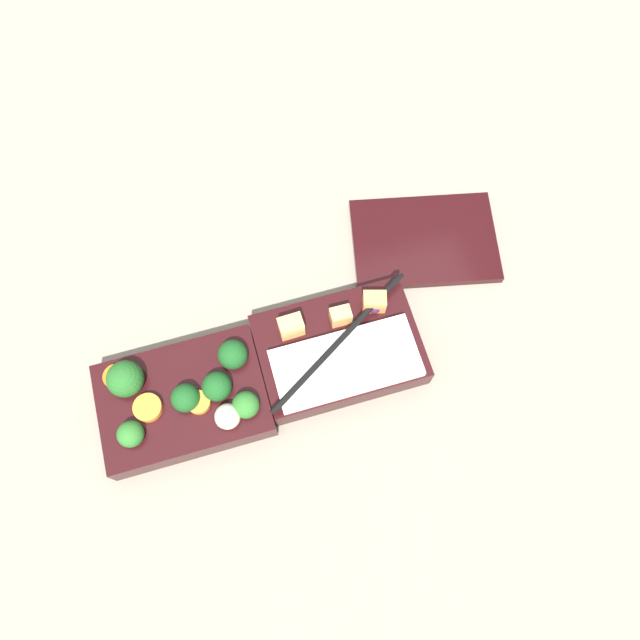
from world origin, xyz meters
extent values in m
plane|color=gray|center=(0.00, 0.00, 0.00)|extent=(3.00, 3.00, 0.00)
cube|color=black|center=(-0.09, -0.01, 0.02)|extent=(0.19, 0.13, 0.04)
sphere|color=#19511E|center=(-0.09, -0.02, 0.05)|extent=(0.03, 0.03, 0.03)
sphere|color=#2D7028|center=(-0.15, -0.04, 0.05)|extent=(0.03, 0.03, 0.03)
sphere|color=#19511E|center=(-0.05, -0.01, 0.05)|extent=(0.03, 0.03, 0.03)
sphere|color=#236023|center=(-0.15, 0.02, 0.05)|extent=(0.04, 0.04, 0.04)
sphere|color=#19511E|center=(-0.02, 0.02, 0.05)|extent=(0.03, 0.03, 0.03)
sphere|color=#2D7028|center=(-0.02, -0.04, 0.05)|extent=(0.03, 0.03, 0.03)
cylinder|color=orange|center=(-0.07, -0.02, 0.04)|extent=(0.04, 0.04, 0.01)
cylinder|color=orange|center=(-0.16, 0.03, 0.04)|extent=(0.04, 0.04, 0.01)
cylinder|color=orange|center=(-0.13, -0.01, 0.04)|extent=(0.04, 0.04, 0.01)
sphere|color=beige|center=(-0.05, -0.05, 0.05)|extent=(0.03, 0.03, 0.03)
cube|color=black|center=(0.10, 0.00, 0.02)|extent=(0.19, 0.13, 0.04)
cube|color=white|center=(0.10, -0.03, 0.04)|extent=(0.17, 0.08, 0.01)
cube|color=#EAB266|center=(0.05, 0.03, 0.05)|extent=(0.03, 0.02, 0.03)
cube|color=#EAB266|center=(0.11, 0.03, 0.05)|extent=(0.02, 0.02, 0.02)
cube|color=#F4A356|center=(0.15, 0.04, 0.05)|extent=(0.03, 0.03, 0.03)
sphere|color=#4C1E4C|center=(0.15, 0.03, 0.05)|extent=(0.02, 0.02, 0.02)
cylinder|color=black|center=(0.10, 0.00, 0.05)|extent=(0.19, 0.12, 0.01)
cylinder|color=black|center=(0.10, 0.00, 0.05)|extent=(0.19, 0.12, 0.01)
cube|color=black|center=(0.25, 0.12, 0.01)|extent=(0.21, 0.17, 0.01)
camera|label=1|loc=(0.01, -0.22, 0.74)|focal=35.00mm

